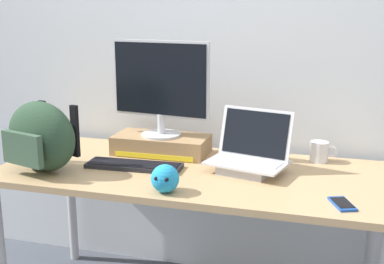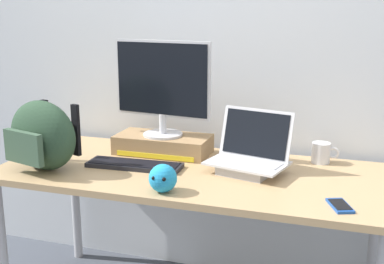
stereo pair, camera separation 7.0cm
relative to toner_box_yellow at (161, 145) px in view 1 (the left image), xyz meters
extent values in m
cube|color=silver|center=(0.23, 0.28, 0.51)|extent=(7.00, 0.10, 2.60)
cube|color=tan|center=(0.23, -0.21, -0.06)|extent=(1.78, 0.78, 0.03)
cylinder|color=#B2B2B7|center=(-0.61, -0.54, -0.43)|extent=(0.05, 0.05, 0.71)
cylinder|color=#B2B2B7|center=(-0.61, 0.12, -0.43)|extent=(0.05, 0.05, 0.71)
cylinder|color=#B2B2B7|center=(1.06, 0.12, -0.43)|extent=(0.05, 0.05, 0.71)
cube|color=#9E7A51|center=(0.00, 0.00, 0.00)|extent=(0.48, 0.23, 0.09)
cube|color=yellow|center=(0.00, -0.12, -0.03)|extent=(0.41, 0.00, 0.02)
cylinder|color=silver|center=(0.00, 0.00, 0.05)|extent=(0.20, 0.20, 0.01)
cylinder|color=silver|center=(0.00, 0.00, 0.11)|extent=(0.04, 0.04, 0.10)
cube|color=silver|center=(0.00, 0.00, 0.34)|extent=(0.52, 0.08, 0.38)
cube|color=black|center=(0.00, -0.01, 0.34)|extent=(0.49, 0.07, 0.35)
cube|color=#ADADB2|center=(0.48, -0.18, -0.03)|extent=(0.26, 0.25, 0.04)
cube|color=silver|center=(0.48, -0.18, 0.00)|extent=(0.39, 0.31, 0.01)
cube|color=#B7B7BC|center=(0.48, -0.16, 0.01)|extent=(0.33, 0.20, 0.00)
cube|color=silver|center=(0.50, -0.09, 0.12)|extent=(0.35, 0.15, 0.23)
cube|color=black|center=(0.49, -0.10, 0.12)|extent=(0.32, 0.13, 0.20)
cube|color=black|center=(-0.04, -0.26, -0.04)|extent=(0.45, 0.15, 0.02)
cube|color=black|center=(-0.04, -0.26, -0.03)|extent=(0.43, 0.13, 0.00)
ellipsoid|color=#28422D|center=(-0.43, -0.41, 0.11)|extent=(0.42, 0.29, 0.32)
cube|color=#38513D|center=(-0.46, -0.52, 0.08)|extent=(0.23, 0.09, 0.15)
cube|color=black|center=(-0.50, -0.28, 0.13)|extent=(0.04, 0.03, 0.24)
cube|color=black|center=(-0.30, -0.34, 0.13)|extent=(0.04, 0.03, 0.24)
cylinder|color=silver|center=(0.78, 0.08, 0.00)|extent=(0.09, 0.09, 0.10)
torus|color=silver|center=(0.84, 0.08, 0.01)|extent=(0.06, 0.01, 0.06)
cube|color=#19479E|center=(0.89, -0.46, -0.04)|extent=(0.11, 0.15, 0.01)
cube|color=black|center=(0.89, -0.46, -0.04)|extent=(0.10, 0.12, 0.00)
sphere|color=#2393CC|center=(0.20, -0.52, 0.01)|extent=(0.12, 0.12, 0.12)
sphere|color=black|center=(0.18, -0.57, 0.03)|extent=(0.02, 0.02, 0.02)
sphere|color=black|center=(0.22, -0.57, 0.03)|extent=(0.02, 0.02, 0.02)
camera|label=1|loc=(0.85, -2.33, 0.69)|focal=47.10mm
camera|label=2|loc=(0.91, -2.31, 0.69)|focal=47.10mm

